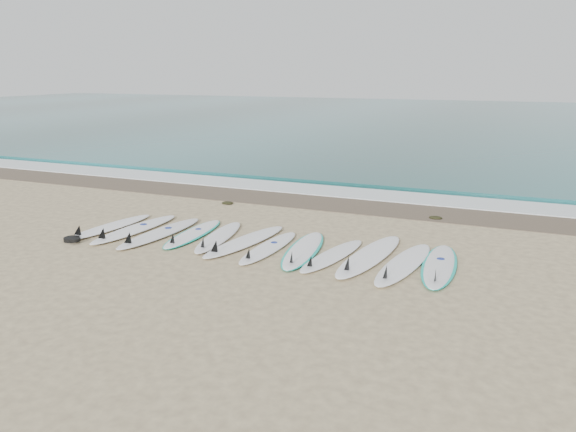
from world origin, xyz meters
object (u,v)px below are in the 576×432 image
at_px(surfboard_0, 108,227).
at_px(surfboard_6, 268,248).
at_px(leash_coil, 72,239).
at_px(surfboard_11, 439,266).

relative_size(surfboard_0, surfboard_6, 1.06).
distance_m(surfboard_0, surfboard_6, 3.93).
distance_m(surfboard_0, leash_coil, 1.04).
height_order(surfboard_6, surfboard_11, surfboard_11).
height_order(surfboard_6, leash_coil, surfboard_6).
distance_m(surfboard_6, surfboard_11, 3.30).
xyz_separation_m(surfboard_6, leash_coil, (-3.99, -1.04, -0.00)).
relative_size(surfboard_0, surfboard_11, 0.97).
bearing_deg(surfboard_11, surfboard_0, 178.52).
relative_size(surfboard_11, leash_coil, 5.59).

